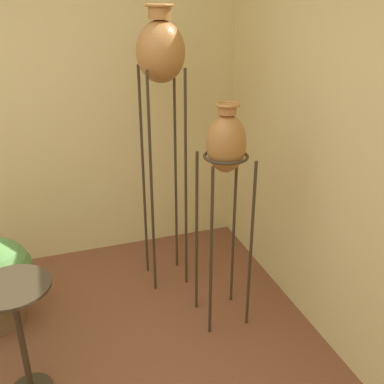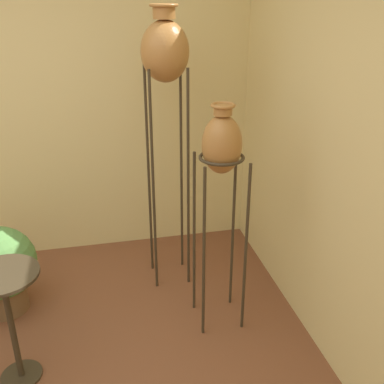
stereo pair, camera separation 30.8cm
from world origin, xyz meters
The scene contains 3 objects.
vase_stand_tall centered at (1.20, 1.37, 1.71)m, with size 0.32×0.32×2.05m.
vase_stand_medium centered at (1.43, 0.79, 1.23)m, with size 0.29×0.29×1.53m.
side_table centered at (0.14, 0.52, 0.52)m, with size 0.40×0.40×0.73m.
Camera 1 is at (0.41, -1.59, 2.11)m, focal length 42.00 mm.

